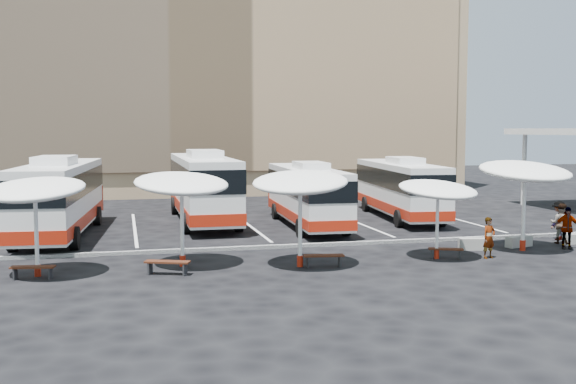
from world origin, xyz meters
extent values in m
plane|color=black|center=(0.00, 0.00, 0.00)|extent=(120.00, 120.00, 0.00)
cube|color=#A3825F|center=(0.00, 32.00, 12.50)|extent=(42.00, 18.00, 25.00)
cube|color=tan|center=(0.00, 22.90, 12.00)|extent=(40.00, 0.30, 20.00)
cylinder|color=white|center=(20.00, 13.00, 2.40)|extent=(0.30, 0.30, 4.80)
cube|color=black|center=(0.00, 0.50, 0.07)|extent=(34.00, 0.25, 0.15)
cube|color=white|center=(-12.00, 8.00, 0.01)|extent=(0.15, 12.00, 0.01)
cube|color=white|center=(-6.00, 8.00, 0.01)|extent=(0.15, 12.00, 0.01)
cube|color=white|center=(0.00, 8.00, 0.01)|extent=(0.15, 12.00, 0.01)
cube|color=white|center=(6.00, 8.00, 0.01)|extent=(0.15, 12.00, 0.01)
cube|color=white|center=(12.00, 8.00, 0.01)|extent=(0.15, 12.00, 0.01)
cube|color=white|center=(-9.49, 6.30, 1.98)|extent=(3.57, 12.34, 3.04)
cube|color=black|center=(-9.49, 6.30, 2.59)|extent=(3.64, 12.41, 1.12)
cube|color=#A51E0B|center=(-9.49, 6.30, 0.86)|extent=(3.64, 12.41, 0.56)
cube|color=#A51E0B|center=(-8.97, 12.37, 1.22)|extent=(2.60, 0.43, 1.42)
cube|color=white|center=(-9.58, 5.29, 3.70)|extent=(1.88, 3.17, 0.41)
cylinder|color=black|center=(-10.45, 9.95, 0.51)|extent=(0.44, 1.04, 1.01)
cylinder|color=black|center=(-7.93, 9.73, 0.51)|extent=(0.44, 1.04, 1.01)
cylinder|color=black|center=(-11.11, 2.37, 0.51)|extent=(0.44, 1.04, 1.01)
cylinder|color=black|center=(-8.58, 2.15, 0.51)|extent=(0.44, 1.04, 1.01)
cube|color=white|center=(-2.23, 9.75, 2.05)|extent=(2.65, 12.59, 3.15)
cube|color=black|center=(-2.23, 9.75, 2.67)|extent=(2.71, 12.65, 1.15)
cube|color=#A51E0B|center=(-2.23, 9.75, 0.89)|extent=(2.71, 12.65, 0.58)
cube|color=#A51E0B|center=(-2.22, 16.04, 1.26)|extent=(2.69, 0.22, 1.47)
cube|color=white|center=(-2.23, 8.70, 3.83)|extent=(1.69, 3.15, 0.42)
cylinder|color=black|center=(-3.53, 13.42, 0.52)|extent=(0.37, 1.05, 1.05)
cylinder|color=black|center=(-0.91, 13.41, 0.52)|extent=(0.37, 1.05, 1.05)
cylinder|color=black|center=(-3.55, 5.55, 0.52)|extent=(0.37, 1.05, 1.05)
cylinder|color=black|center=(-0.93, 5.55, 0.52)|extent=(0.37, 1.05, 1.05)
cube|color=white|center=(2.92, 6.66, 1.75)|extent=(2.73, 10.88, 2.70)
cube|color=black|center=(2.92, 6.66, 2.29)|extent=(2.78, 10.94, 0.99)
cube|color=#A51E0B|center=(2.92, 6.66, 0.76)|extent=(2.78, 10.94, 0.49)
cube|color=#A51E0B|center=(3.16, 12.05, 1.08)|extent=(2.31, 0.28, 1.26)
cube|color=white|center=(2.88, 5.76, 3.28)|extent=(1.56, 2.76, 0.36)
cylinder|color=black|center=(1.94, 9.85, 0.45)|extent=(0.35, 0.91, 0.90)
cylinder|color=black|center=(4.19, 9.75, 0.45)|extent=(0.35, 0.91, 0.90)
cylinder|color=black|center=(1.64, 3.11, 0.45)|extent=(0.35, 0.91, 0.90)
cylinder|color=black|center=(3.89, 3.01, 0.45)|extent=(0.35, 0.91, 0.90)
cube|color=white|center=(9.05, 8.65, 1.81)|extent=(3.47, 11.33, 2.79)
cube|color=black|center=(9.05, 8.65, 2.37)|extent=(3.53, 11.39, 1.02)
cube|color=#A51E0B|center=(9.05, 8.65, 0.79)|extent=(3.53, 11.39, 0.51)
cube|color=#A51E0B|center=(9.63, 14.19, 1.11)|extent=(2.38, 0.43, 1.30)
cube|color=white|center=(8.96, 7.72, 3.39)|extent=(1.77, 2.93, 0.37)
cylinder|color=black|center=(8.24, 12.00, 0.46)|extent=(0.42, 0.96, 0.93)
cylinder|color=black|center=(10.55, 11.76, 0.46)|extent=(0.42, 0.96, 0.93)
cylinder|color=black|center=(7.51, 5.07, 0.46)|extent=(0.42, 0.96, 0.93)
cylinder|color=black|center=(9.82, 4.83, 0.46)|extent=(0.42, 0.96, 0.93)
cylinder|color=white|center=(-9.49, -2.97, 1.51)|extent=(0.18, 0.18, 3.01)
cylinder|color=#A51E0B|center=(-9.49, -2.97, 0.20)|extent=(0.29, 0.29, 0.40)
ellipsoid|color=white|center=(-9.49, -2.97, 3.06)|extent=(4.49, 4.52, 1.03)
cylinder|color=white|center=(-4.41, -2.41, 1.54)|extent=(0.18, 0.18, 3.08)
cylinder|color=#A51E0B|center=(-4.41, -2.41, 0.21)|extent=(0.28, 0.28, 0.41)
ellipsoid|color=white|center=(-4.41, -2.41, 3.14)|extent=(4.29, 4.32, 1.06)
cylinder|color=white|center=(-0.14, -3.53, 1.57)|extent=(0.19, 0.19, 3.14)
cylinder|color=#A51E0B|center=(-0.14, -3.53, 0.21)|extent=(0.30, 0.30, 0.42)
ellipsoid|color=white|center=(-0.14, -3.53, 3.19)|extent=(4.73, 4.75, 1.07)
cylinder|color=white|center=(5.56, -3.29, 1.36)|extent=(0.16, 0.16, 2.73)
cylinder|color=#A51E0B|center=(5.56, -3.29, 0.18)|extent=(0.24, 0.24, 0.36)
ellipsoid|color=white|center=(5.56, -3.29, 2.77)|extent=(3.79, 3.82, 0.93)
cylinder|color=white|center=(9.92, -2.51, 1.67)|extent=(0.17, 0.17, 3.33)
cylinder|color=#A51E0B|center=(9.92, -2.51, 0.22)|extent=(0.26, 0.26, 0.44)
ellipsoid|color=white|center=(9.92, -2.51, 3.39)|extent=(4.01, 4.06, 1.14)
cube|color=#32150B|center=(-9.60, -3.40, 0.42)|extent=(1.53, 0.63, 0.06)
cube|color=black|center=(-10.18, -3.30, 0.20)|extent=(0.12, 0.38, 0.39)
cube|color=black|center=(-9.02, -3.49, 0.20)|extent=(0.12, 0.38, 0.39)
cube|color=#32150B|center=(-5.06, -3.76, 0.46)|extent=(1.64, 0.97, 0.06)
cube|color=black|center=(-5.65, -3.53, 0.21)|extent=(0.21, 0.40, 0.43)
cube|color=black|center=(-4.46, -3.99, 0.21)|extent=(0.21, 0.40, 0.43)
cube|color=#32150B|center=(0.72, -3.79, 0.43)|extent=(1.55, 0.62, 0.06)
cube|color=black|center=(0.12, -3.70, 0.20)|extent=(0.12, 0.39, 0.40)
cube|color=black|center=(1.31, -3.88, 0.20)|extent=(0.12, 0.39, 0.40)
cube|color=#32150B|center=(5.91, -3.39, 0.39)|extent=(1.39, 0.86, 0.05)
cube|color=black|center=(5.41, -3.18, 0.18)|extent=(0.18, 0.34, 0.36)
cube|color=black|center=(6.41, -3.61, 0.18)|extent=(0.18, 0.34, 0.36)
cube|color=gray|center=(8.03, -1.86, 0.25)|extent=(1.40, 0.74, 0.50)
cube|color=gray|center=(10.28, -1.67, 0.24)|extent=(1.34, 0.75, 0.48)
imported|color=black|center=(7.61, -3.72, 0.82)|extent=(0.69, 0.55, 1.65)
imported|color=black|center=(12.60, -1.37, 0.91)|extent=(1.12, 1.11, 1.82)
imported|color=black|center=(11.99, -2.60, 0.91)|extent=(1.15, 0.81, 1.82)
imported|color=black|center=(13.12, -0.44, 0.91)|extent=(1.35, 1.15, 1.82)
camera|label=1|loc=(-6.49, -27.58, 5.13)|focal=42.00mm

